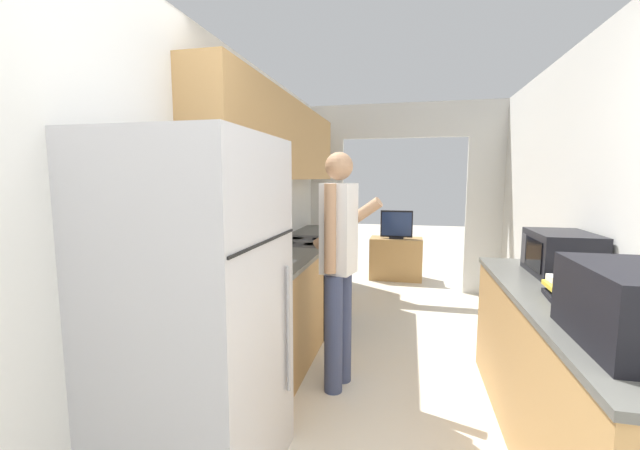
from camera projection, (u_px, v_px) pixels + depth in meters
wall_left at (247, 179)px, 3.20m from camera, size 0.38×6.76×2.50m
wall_right at (622, 225)px, 2.27m from camera, size 0.06×6.76×2.50m
wall_far_with_doorway at (403, 184)px, 5.25m from camera, size 2.93×0.06×2.50m
counter_left at (296, 290)px, 3.79m from camera, size 0.62×3.09×0.88m
counter_right at (571, 379)px, 2.11m from camera, size 0.62×2.17×0.88m
refrigerator at (197, 316)px, 1.89m from camera, size 0.75×0.82×1.72m
range_oven at (304, 282)px, 4.06m from camera, size 0.66×0.77×1.02m
person at (339, 264)px, 2.78m from camera, size 0.54×0.43×1.70m
microwave at (561, 254)px, 2.57m from camera, size 0.36×0.52×0.29m
book_stack at (574, 290)px, 2.05m from camera, size 0.26×0.29×0.11m
tv_cabinet at (396, 258)px, 5.93m from camera, size 0.77×0.42×0.63m
television at (397, 225)px, 5.83m from camera, size 0.47×0.16×0.42m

